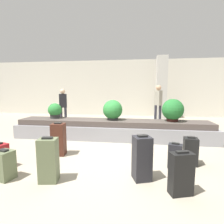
# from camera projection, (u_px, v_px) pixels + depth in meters

# --- Properties ---
(ground_plane) EXTENTS (18.00, 18.00, 0.00)m
(ground_plane) POSITION_uv_depth(u_px,v_px,m) (104.00, 155.00, 4.08)
(ground_plane) COLOR #9E937F
(back_wall) EXTENTS (18.00, 0.06, 3.20)m
(back_wall) POSITION_uv_depth(u_px,v_px,m) (124.00, 88.00, 10.14)
(back_wall) COLOR beige
(back_wall) RESTS_ON ground_plane
(carousel) EXTENTS (6.09, 0.89, 0.59)m
(carousel) POSITION_uv_depth(u_px,v_px,m) (112.00, 130.00, 5.44)
(carousel) COLOR gray
(carousel) RESTS_ON ground_plane
(pillar) EXTENTS (0.53, 0.53, 3.20)m
(pillar) POSITION_uv_depth(u_px,v_px,m) (161.00, 88.00, 8.92)
(pillar) COLOR beige
(pillar) RESTS_ON ground_plane
(suitcase_1) EXTENTS (0.33, 0.28, 0.76)m
(suitcase_1) POSITION_uv_depth(u_px,v_px,m) (48.00, 160.00, 2.88)
(suitcase_1) COLOR #5B6647
(suitcase_1) RESTS_ON ground_plane
(suitcase_2) EXTENTS (0.33, 0.31, 0.53)m
(suitcase_2) POSITION_uv_depth(u_px,v_px,m) (5.00, 165.00, 2.97)
(suitcase_2) COLOR #5B6647
(suitcase_2) RESTS_ON ground_plane
(suitcase_3) EXTENTS (0.29, 0.27, 0.59)m
(suitcase_3) POSITION_uv_depth(u_px,v_px,m) (190.00, 151.00, 3.55)
(suitcase_3) COLOR black
(suitcase_3) RESTS_ON ground_plane
(suitcase_4) EXTENTS (0.32, 0.28, 0.78)m
(suitcase_4) POSITION_uv_depth(u_px,v_px,m) (59.00, 139.00, 4.06)
(suitcase_4) COLOR #472319
(suitcase_4) RESTS_ON ground_plane
(suitcase_5) EXTENTS (0.36, 0.35, 0.78)m
(suitcase_5) POSITION_uv_depth(u_px,v_px,m) (142.00, 158.00, 2.95)
(suitcase_5) COLOR #232328
(suitcase_5) RESTS_ON ground_plane
(suitcase_6) EXTENTS (0.36, 0.27, 0.66)m
(suitcase_6) POSITION_uv_depth(u_px,v_px,m) (181.00, 174.00, 2.53)
(suitcase_6) COLOR black
(suitcase_6) RESTS_ON ground_plane
(suitcase_7) EXTENTS (0.29, 0.24, 0.51)m
(suitcase_7) POSITION_uv_depth(u_px,v_px,m) (175.00, 156.00, 3.40)
(suitcase_7) COLOR #232328
(suitcase_7) RESTS_ON ground_plane
(potted_plant_0) EXTENTS (0.61, 0.61, 0.62)m
(potted_plant_0) POSITION_uv_depth(u_px,v_px,m) (113.00, 110.00, 5.41)
(potted_plant_0) COLOR #2D2D2D
(potted_plant_0) RESTS_ON carousel
(potted_plant_1) EXTENTS (0.63, 0.63, 0.66)m
(potted_plant_1) POSITION_uv_depth(u_px,v_px,m) (173.00, 110.00, 5.16)
(potted_plant_1) COLOR #381914
(potted_plant_1) RESTS_ON carousel
(potted_plant_2) EXTENTS (0.44, 0.44, 0.49)m
(potted_plant_2) POSITION_uv_depth(u_px,v_px,m) (55.00, 111.00, 5.74)
(potted_plant_2) COLOR #2D2D2D
(potted_plant_2) RESTS_ON carousel
(traveler_0) EXTENTS (0.33, 0.37, 1.72)m
(traveler_0) POSITION_uv_depth(u_px,v_px,m) (158.00, 101.00, 7.72)
(traveler_0) COLOR #282833
(traveler_0) RESTS_ON ground_plane
(traveler_1) EXTENTS (0.37, 0.30, 1.55)m
(traveler_1) POSITION_uv_depth(u_px,v_px,m) (63.00, 104.00, 7.60)
(traveler_1) COLOR #282833
(traveler_1) RESTS_ON ground_plane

